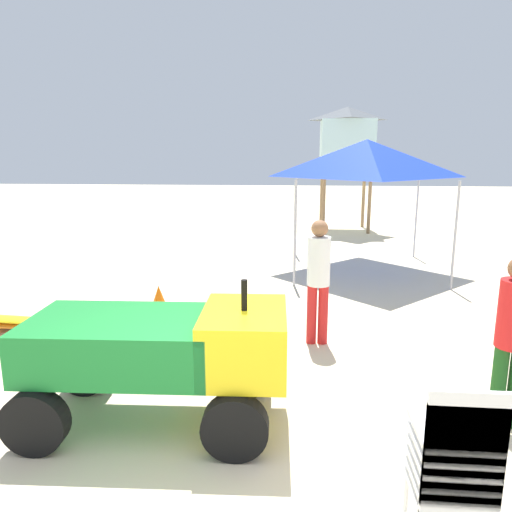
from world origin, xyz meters
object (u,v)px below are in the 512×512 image
(traffic_cone_near, at_px, (159,299))
(lifeguard_near_right, at_px, (318,273))
(utility_cart, at_px, (162,349))
(surfboard_pile, at_px, (18,324))
(lifeguard_tower, at_px, (347,140))
(popup_canopy, at_px, (366,158))
(stacked_plastic_chairs, at_px, (456,461))

(traffic_cone_near, bearing_deg, lifeguard_near_right, -23.54)
(utility_cart, height_order, lifeguard_near_right, lifeguard_near_right)
(surfboard_pile, height_order, traffic_cone_near, traffic_cone_near)
(surfboard_pile, distance_m, lifeguard_tower, 12.63)
(utility_cart, bearing_deg, traffic_cone_near, 107.46)
(popup_canopy, bearing_deg, traffic_cone_near, -138.31)
(stacked_plastic_chairs, bearing_deg, utility_cart, 147.89)
(traffic_cone_near, bearing_deg, stacked_plastic_chairs, -54.98)
(stacked_plastic_chairs, height_order, surfboard_pile, stacked_plastic_chairs)
(stacked_plastic_chairs, xyz_separation_m, traffic_cone_near, (-3.39, 4.84, -0.51))
(surfboard_pile, distance_m, popup_canopy, 7.76)
(stacked_plastic_chairs, height_order, traffic_cone_near, stacked_plastic_chairs)
(stacked_plastic_chairs, xyz_separation_m, popup_canopy, (0.49, 8.30, 1.84))
(surfboard_pile, height_order, lifeguard_near_right, lifeguard_near_right)
(popup_canopy, distance_m, traffic_cone_near, 5.71)
(utility_cart, distance_m, stacked_plastic_chairs, 2.75)
(utility_cart, bearing_deg, stacked_plastic_chairs, -32.11)
(stacked_plastic_chairs, relative_size, traffic_cone_near, 2.77)
(lifeguard_near_right, bearing_deg, utility_cart, -125.80)
(stacked_plastic_chairs, relative_size, lifeguard_tower, 0.30)
(lifeguard_near_right, bearing_deg, stacked_plastic_chairs, -78.79)
(stacked_plastic_chairs, relative_size, lifeguard_near_right, 0.72)
(traffic_cone_near, bearing_deg, lifeguard_tower, 67.37)
(stacked_plastic_chairs, bearing_deg, popup_canopy, 86.61)
(lifeguard_tower, relative_size, traffic_cone_near, 9.25)
(surfboard_pile, relative_size, traffic_cone_near, 5.48)
(utility_cart, bearing_deg, surfboard_pile, 142.32)
(utility_cart, relative_size, traffic_cone_near, 5.57)
(lifeguard_tower, bearing_deg, traffic_cone_near, -112.63)
(stacked_plastic_chairs, height_order, lifeguard_near_right, lifeguard_near_right)
(stacked_plastic_chairs, bearing_deg, lifeguard_near_right, 101.21)
(surfboard_pile, relative_size, popup_canopy, 0.80)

